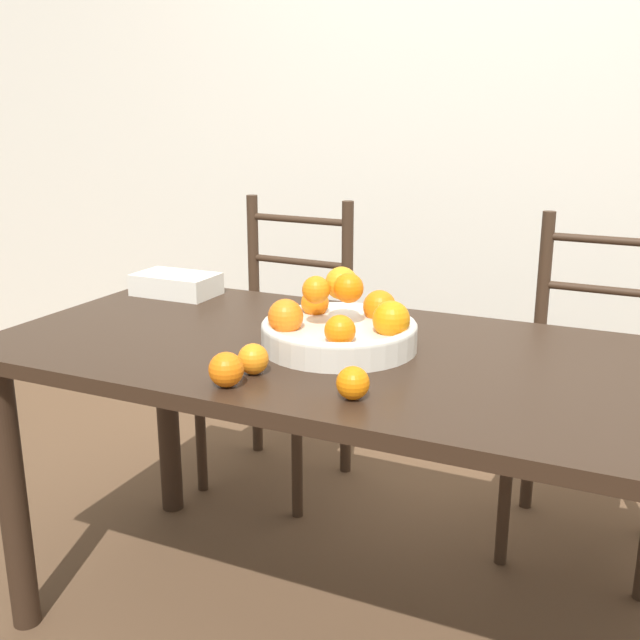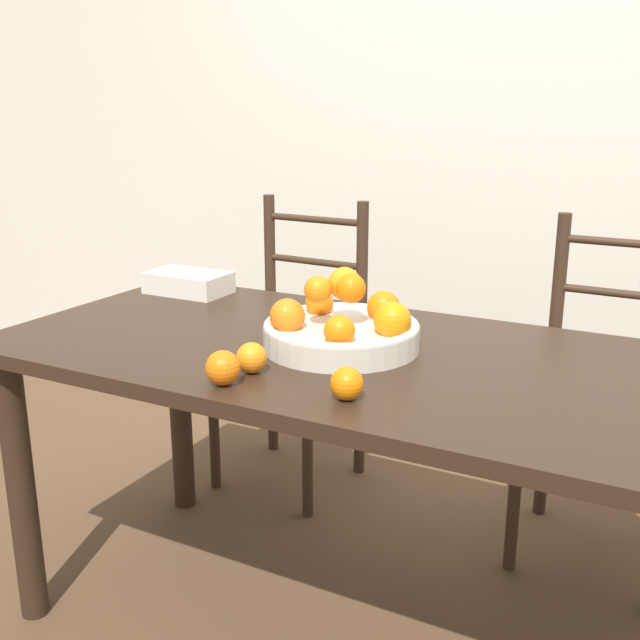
% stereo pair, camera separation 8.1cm
% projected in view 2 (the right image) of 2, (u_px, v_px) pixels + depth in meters
% --- Properties ---
extents(wall_back, '(8.00, 0.06, 2.60)m').
position_uv_depth(wall_back, '(551.00, 105.00, 2.71)').
color(wall_back, silver).
rests_on(wall_back, ground_plane).
extents(dining_table, '(1.93, 0.80, 0.76)m').
position_uv_depth(dining_table, '(400.00, 398.00, 1.68)').
color(dining_table, black).
rests_on(dining_table, ground_plane).
extents(fruit_bowl, '(0.36, 0.36, 0.18)m').
position_uv_depth(fruit_bowl, '(343.00, 327.00, 1.71)').
color(fruit_bowl, beige).
rests_on(fruit_bowl, dining_table).
extents(orange_loose_0, '(0.06, 0.06, 0.06)m').
position_uv_depth(orange_loose_0, '(252.00, 358.00, 1.55)').
color(orange_loose_0, orange).
rests_on(orange_loose_0, dining_table).
extents(orange_loose_1, '(0.06, 0.06, 0.06)m').
position_uv_depth(orange_loose_1, '(347.00, 384.00, 1.41)').
color(orange_loose_1, orange).
rests_on(orange_loose_1, dining_table).
extents(orange_loose_2, '(0.07, 0.07, 0.07)m').
position_uv_depth(orange_loose_2, '(223.00, 368.00, 1.48)').
color(orange_loose_2, orange).
rests_on(orange_loose_2, dining_table).
extents(chair_left, '(0.44, 0.42, 0.99)m').
position_uv_depth(chair_left, '(294.00, 351.00, 2.61)').
color(chair_left, '#382619').
rests_on(chair_left, ground_plane).
extents(chair_right, '(0.43, 0.41, 0.99)m').
position_uv_depth(chair_right, '(607.00, 404.00, 2.15)').
color(chair_right, '#382619').
rests_on(chair_right, ground_plane).
extents(book_stack, '(0.24, 0.15, 0.06)m').
position_uv_depth(book_stack, '(188.00, 283.00, 2.23)').
color(book_stack, silver).
rests_on(book_stack, dining_table).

